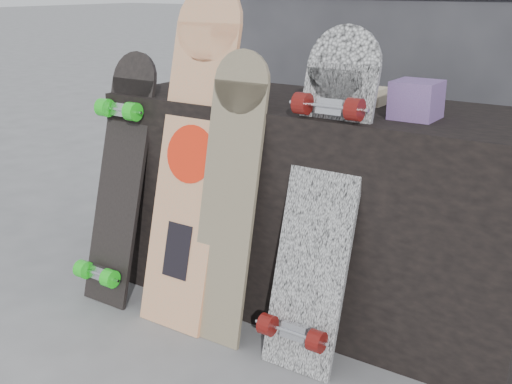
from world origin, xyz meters
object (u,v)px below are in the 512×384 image
Objects in this scene: longboard_geisha at (192,149)px; longboard_cascadia at (321,196)px; skateboard_dark at (119,176)px; longboard_celtic at (230,190)px; vendor_table at (319,206)px.

longboard_geisha reaches higher than longboard_cascadia.
longboard_geisha is at bearing 7.05° from skateboard_dark.
longboard_celtic is (0.19, -0.04, -0.11)m from longboard_geisha.
vendor_table is 0.79m from skateboard_dark.
longboard_cascadia is at bearing -61.08° from vendor_table.
longboard_celtic is 0.53m from skateboard_dark.
skateboard_dark is at bearing -177.55° from longboard_cascadia.
skateboard_dark is (-0.69, -0.36, 0.10)m from vendor_table.
longboard_geisha is at bearing 168.47° from longboard_celtic.
longboard_geisha is 0.37m from skateboard_dark.
longboard_geisha is 1.21× the size of longboard_celtic.
longboard_celtic is at bearing -174.18° from longboard_cascadia.
longboard_cascadia is (0.18, -0.32, 0.17)m from vendor_table.
skateboard_dark is at bearing -172.95° from longboard_geisha.
longboard_celtic is (-0.16, -0.36, 0.13)m from vendor_table.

